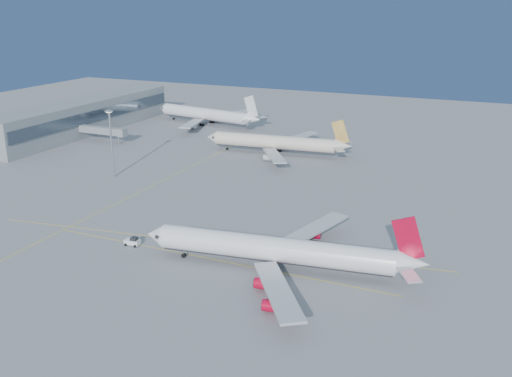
% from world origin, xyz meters
% --- Properties ---
extents(ground, '(500.00, 500.00, 0.00)m').
position_xyz_m(ground, '(0.00, 0.00, 0.00)').
color(ground, slate).
rests_on(ground, ground).
extents(terminal, '(18.40, 110.00, 15.00)m').
position_xyz_m(terminal, '(-114.93, 85.00, 7.51)').
color(terminal, gray).
rests_on(terminal, ground).
extents(jet_bridge, '(23.60, 3.60, 6.90)m').
position_xyz_m(jet_bridge, '(-93.11, 72.00, 5.17)').
color(jet_bridge, gray).
rests_on(jet_bridge, ground).
extents(taxiway_lines, '(118.86, 140.00, 0.02)m').
position_xyz_m(taxiway_lines, '(-14.71, 6.34, 0.01)').
color(taxiway_lines, yellow).
rests_on(taxiway_lines, ground).
extents(airliner_virgin, '(65.40, 58.30, 16.15)m').
position_xyz_m(airliner_virgin, '(22.04, -12.79, 4.87)').
color(airliner_virgin, white).
rests_on(airliner_virgin, ground).
extents(airliner_etihad, '(60.28, 55.42, 15.73)m').
position_xyz_m(airliner_etihad, '(-17.36, 83.60, 4.79)').
color(airliner_etihad, beige).
rests_on(airliner_etihad, ground).
extents(airliner_third, '(63.08, 57.51, 16.97)m').
position_xyz_m(airliner_third, '(-70.64, 123.37, 5.14)').
color(airliner_third, white).
rests_on(airliner_third, ground).
extents(pushback_tug, '(4.00, 2.60, 2.18)m').
position_xyz_m(pushback_tug, '(-16.82, -14.83, 1.01)').
color(pushback_tug, white).
rests_on(pushback_tug, ground).
extents(light_mast, '(2.03, 2.03, 23.46)m').
position_xyz_m(light_mast, '(-57.77, 31.48, 13.85)').
color(light_mast, gray).
rests_on(light_mast, ground).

